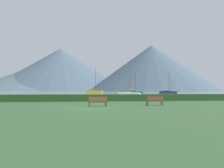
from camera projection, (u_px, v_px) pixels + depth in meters
ground_plane at (88, 108)px, 18.13m from camera, size 1000.00×1000.00×0.00m
harbor_water at (87, 92)px, 153.99m from camera, size 320.00×246.00×0.00m
hedge_line at (87, 98)px, 29.05m from camera, size 80.00×1.20×0.99m
sailboat_slip_0 at (168, 92)px, 91.45m from camera, size 8.44×3.04×9.95m
sailboat_slip_2 at (128, 94)px, 58.20m from camera, size 7.06×2.83×8.42m
sailboat_slip_4 at (94, 92)px, 101.90m from camera, size 9.34×4.08×12.90m
sailboat_slip_5 at (134, 92)px, 82.76m from camera, size 7.84×2.52×9.54m
park_bench_near_path at (155, 100)px, 21.31m from camera, size 1.82×0.60×0.95m
park_bench_under_tree at (98, 101)px, 19.61m from camera, size 1.79×0.57×0.95m
distant_hill_west_ridge at (151, 68)px, 321.46m from camera, size 199.85×199.85×72.59m
distant_hill_central_peak at (60, 70)px, 397.65m from camera, size 255.45×255.45×83.43m
distant_hill_east_ridge at (49, 75)px, 400.52m from camera, size 268.45×268.45×61.05m
distant_hill_far_shoulder at (147, 78)px, 441.62m from camera, size 262.80×262.80×55.86m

